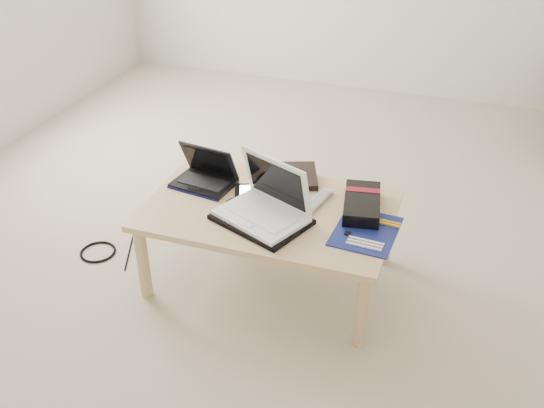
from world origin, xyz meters
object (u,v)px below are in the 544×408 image
(gpu_box, at_px, (362,204))
(coffee_table, at_px, (270,216))
(netbook, at_px, (205,176))
(white_laptop, at_px, (266,204))

(gpu_box, bearing_deg, coffee_table, -165.01)
(coffee_table, relative_size, netbook, 3.59)
(white_laptop, distance_m, gpu_box, 0.43)
(coffee_table, xyz_separation_m, netbook, (-0.36, 0.10, 0.09))
(coffee_table, distance_m, white_laptop, 0.15)
(netbook, bearing_deg, gpu_box, 0.23)
(coffee_table, xyz_separation_m, gpu_box, (0.40, 0.11, 0.08))
(white_laptop, bearing_deg, gpu_box, 27.69)
(coffee_table, height_order, white_laptop, white_laptop)
(gpu_box, bearing_deg, white_laptop, -152.31)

